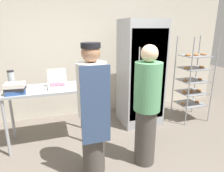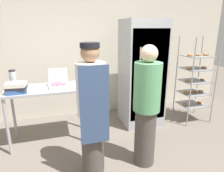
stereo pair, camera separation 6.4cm
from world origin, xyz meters
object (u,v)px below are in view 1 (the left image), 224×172
at_px(baking_rack, 193,80).
at_px(blender_pitcher, 12,81).
at_px(person_baker, 93,110).
at_px(refrigerator, 140,74).
at_px(donut_box, 58,85).
at_px(person_customer, 147,107).
at_px(binder_stack, 15,88).

relative_size(baking_rack, blender_pitcher, 5.86).
height_order(baking_rack, person_baker, baking_rack).
xyz_separation_m(refrigerator, donut_box, (-1.53, -0.23, -0.02)).
xyz_separation_m(refrigerator, blender_pitcher, (-2.19, -0.07, 0.06)).
bearing_deg(person_baker, refrigerator, 43.97).
relative_size(person_baker, person_customer, 1.02).
relative_size(donut_box, binder_stack, 1.07).
distance_m(donut_box, binder_stack, 0.60).
bearing_deg(binder_stack, person_customer, -26.55).
xyz_separation_m(refrigerator, binder_stack, (-2.11, -0.35, 0.01)).
xyz_separation_m(refrigerator, person_baker, (-1.18, -1.14, -0.12)).
xyz_separation_m(baking_rack, person_customer, (-1.52, -0.98, -0.00)).
bearing_deg(refrigerator, baking_rack, -10.46).
distance_m(binder_stack, person_customer, 1.84).
bearing_deg(binder_stack, refrigerator, 9.44).
bearing_deg(person_customer, person_baker, 177.11).
height_order(refrigerator, baking_rack, refrigerator).
bearing_deg(person_customer, baking_rack, 32.72).
bearing_deg(person_baker, blender_pitcher, 133.47).
bearing_deg(blender_pitcher, baking_rack, -2.25).
bearing_deg(baking_rack, blender_pitcher, 177.75).
distance_m(blender_pitcher, person_customer, 2.06).
relative_size(donut_box, person_baker, 0.18).
bearing_deg(blender_pitcher, binder_stack, -74.43).
distance_m(refrigerator, binder_stack, 2.14).
xyz_separation_m(baking_rack, person_baker, (-2.23, -0.94, 0.03)).
relative_size(donut_box, blender_pitcher, 1.06).
xyz_separation_m(blender_pitcher, person_customer, (1.72, -1.10, -0.21)).
bearing_deg(donut_box, person_baker, -69.00).
bearing_deg(donut_box, blender_pitcher, 166.50).
distance_m(blender_pitcher, binder_stack, 0.30).
xyz_separation_m(binder_stack, person_baker, (0.93, -0.78, -0.13)).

